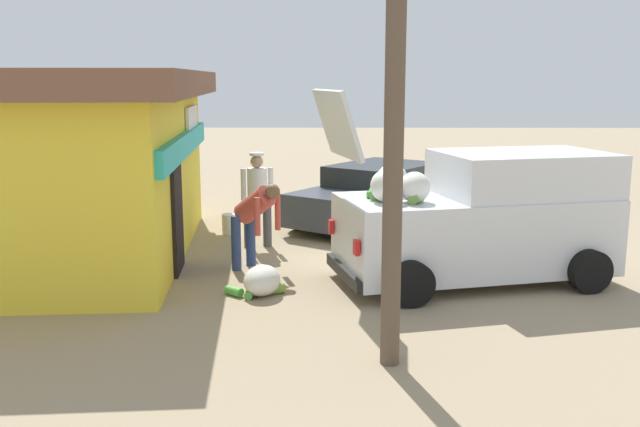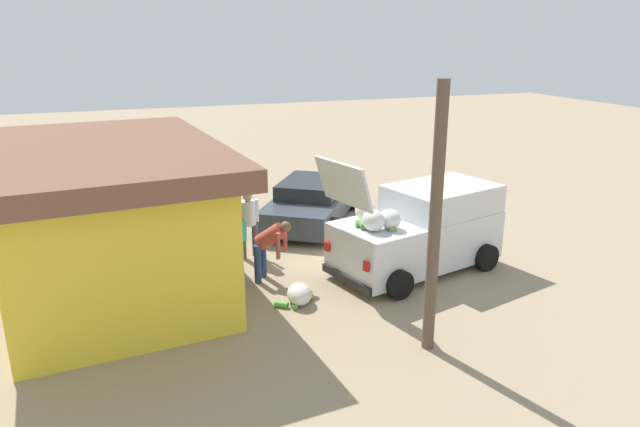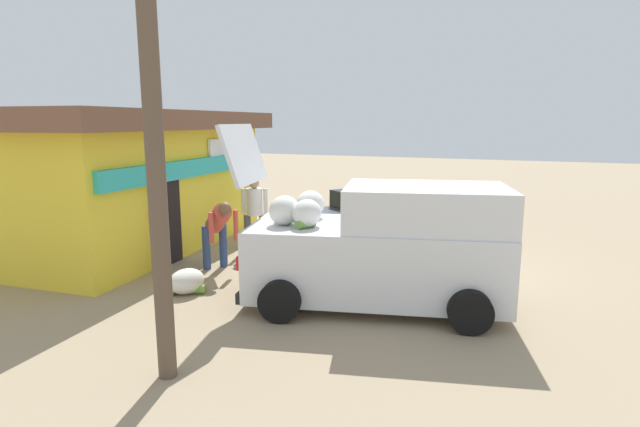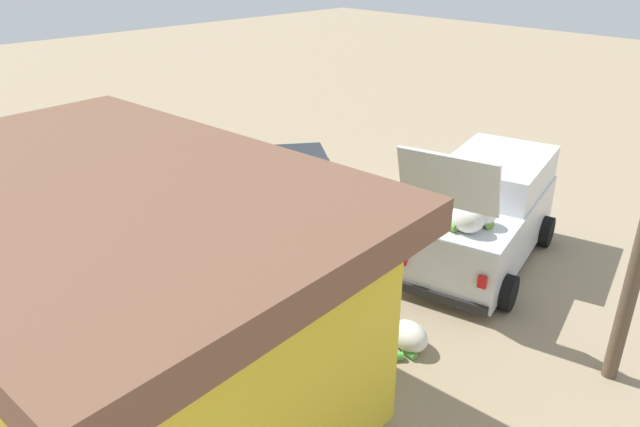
{
  "view_description": "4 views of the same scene",
  "coord_description": "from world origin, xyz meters",
  "px_view_note": "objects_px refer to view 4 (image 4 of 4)",
  "views": [
    {
      "loc": [
        -12.24,
        1.88,
        2.91
      ],
      "look_at": [
        -0.83,
        1.99,
        0.72
      ],
      "focal_mm": 39.67,
      "sensor_mm": 36.0,
      "label": 1
    },
    {
      "loc": [
        -12.92,
        6.0,
        5.13
      ],
      "look_at": [
        0.18,
        1.14,
        0.76
      ],
      "focal_mm": 32.54,
      "sensor_mm": 36.0,
      "label": 2
    },
    {
      "loc": [
        -9.42,
        -2.35,
        2.8
      ],
      "look_at": [
        -0.08,
        1.6,
        0.93
      ],
      "focal_mm": 28.06,
      "sensor_mm": 36.0,
      "label": 3
    },
    {
      "loc": [
        -7.25,
        8.68,
        5.55
      ],
      "look_at": [
        -0.34,
        2.01,
        1.06
      ],
      "focal_mm": 33.37,
      "sensor_mm": 36.0,
      "label": 4
    }
  ],
  "objects_px": {
    "vendor_standing": "(269,236)",
    "parked_sedan": "(292,186)",
    "unloaded_banana_pile": "(409,337)",
    "customer_bending": "(336,271)",
    "storefront_bar": "(114,286)",
    "paint_bucket": "(207,266)",
    "delivery_van": "(484,213)"
  },
  "relations": [
    {
      "from": "customer_bending",
      "to": "storefront_bar",
      "type": "bearing_deg",
      "value": 74.58
    },
    {
      "from": "delivery_van",
      "to": "customer_bending",
      "type": "bearing_deg",
      "value": 81.31
    },
    {
      "from": "customer_bending",
      "to": "vendor_standing",
      "type": "bearing_deg",
      "value": 3.6
    },
    {
      "from": "unloaded_banana_pile",
      "to": "paint_bucket",
      "type": "bearing_deg",
      "value": 13.95
    },
    {
      "from": "delivery_van",
      "to": "unloaded_banana_pile",
      "type": "relative_size",
      "value": 5.26
    },
    {
      "from": "delivery_van",
      "to": "unloaded_banana_pile",
      "type": "xyz_separation_m",
      "value": [
        -0.78,
        3.13,
        -0.74
      ]
    },
    {
      "from": "delivery_van",
      "to": "parked_sedan",
      "type": "xyz_separation_m",
      "value": [
        4.09,
        1.13,
        -0.35
      ]
    },
    {
      "from": "unloaded_banana_pile",
      "to": "vendor_standing",
      "type": "bearing_deg",
      "value": 6.45
    },
    {
      "from": "customer_bending",
      "to": "paint_bucket",
      "type": "height_order",
      "value": "customer_bending"
    },
    {
      "from": "storefront_bar",
      "to": "customer_bending",
      "type": "height_order",
      "value": "storefront_bar"
    },
    {
      "from": "vendor_standing",
      "to": "paint_bucket",
      "type": "relative_size",
      "value": 4.37
    },
    {
      "from": "parked_sedan",
      "to": "customer_bending",
      "type": "distance_m",
      "value": 4.22
    },
    {
      "from": "storefront_bar",
      "to": "paint_bucket",
      "type": "bearing_deg",
      "value": -55.09
    },
    {
      "from": "storefront_bar",
      "to": "parked_sedan",
      "type": "relative_size",
      "value": 1.57
    },
    {
      "from": "paint_bucket",
      "to": "storefront_bar",
      "type": "bearing_deg",
      "value": 124.91
    },
    {
      "from": "paint_bucket",
      "to": "vendor_standing",
      "type": "bearing_deg",
      "value": -148.32
    },
    {
      "from": "storefront_bar",
      "to": "parked_sedan",
      "type": "height_order",
      "value": "storefront_bar"
    },
    {
      "from": "storefront_bar",
      "to": "customer_bending",
      "type": "bearing_deg",
      "value": -105.42
    },
    {
      "from": "vendor_standing",
      "to": "unloaded_banana_pile",
      "type": "distance_m",
      "value": 2.92
    },
    {
      "from": "delivery_van",
      "to": "customer_bending",
      "type": "height_order",
      "value": "delivery_van"
    },
    {
      "from": "delivery_van",
      "to": "paint_bucket",
      "type": "height_order",
      "value": "delivery_van"
    },
    {
      "from": "storefront_bar",
      "to": "delivery_van",
      "type": "relative_size",
      "value": 1.63
    },
    {
      "from": "customer_bending",
      "to": "paint_bucket",
      "type": "xyz_separation_m",
      "value": [
        2.54,
        0.73,
        -0.67
      ]
    },
    {
      "from": "customer_bending",
      "to": "delivery_van",
      "type": "bearing_deg",
      "value": -98.69
    },
    {
      "from": "parked_sedan",
      "to": "unloaded_banana_pile",
      "type": "xyz_separation_m",
      "value": [
        -4.87,
        2.0,
        -0.39
      ]
    },
    {
      "from": "parked_sedan",
      "to": "paint_bucket",
      "type": "distance_m",
      "value": 3.16
    },
    {
      "from": "storefront_bar",
      "to": "paint_bucket",
      "type": "distance_m",
      "value": 3.24
    },
    {
      "from": "storefront_bar",
      "to": "unloaded_banana_pile",
      "type": "relative_size",
      "value": 8.58
    },
    {
      "from": "vendor_standing",
      "to": "parked_sedan",
      "type": "bearing_deg",
      "value": -48.37
    },
    {
      "from": "parked_sedan",
      "to": "paint_bucket",
      "type": "relative_size",
      "value": 12.09
    },
    {
      "from": "parked_sedan",
      "to": "vendor_standing",
      "type": "bearing_deg",
      "value": 131.63
    },
    {
      "from": "vendor_standing",
      "to": "paint_bucket",
      "type": "bearing_deg",
      "value": 31.68
    }
  ]
}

